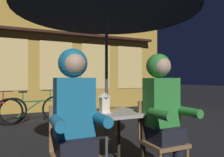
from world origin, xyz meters
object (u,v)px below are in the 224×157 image
cafe_table (106,120)px  book (111,109)px  chair_left (73,148)px  person_right_hooded (163,104)px  lantern (104,102)px  person_left_hooded (75,110)px  chair_right (159,136)px  bicycle_third (35,109)px

cafe_table → book: bearing=42.4°
chair_left → person_right_hooded: bearing=-3.4°
lantern → person_left_hooded: person_left_hooded is taller
person_left_hooded → person_right_hooded: (0.96, 0.00, 0.00)m
chair_right → lantern: bearing=152.8°
lantern → book: (0.15, 0.17, -0.11)m
chair_right → chair_left: bearing=180.0°
person_left_hooded → chair_right: bearing=3.4°
person_left_hooded → bicycle_third: (-0.11, 3.90, -0.50)m
chair_left → person_left_hooded: bearing=-90.0°
person_right_hooded → bicycle_third: size_ratio=0.83×
person_right_hooded → book: size_ratio=7.00×
book → chair_left: bearing=-165.3°
book → lantern: bearing=-155.1°
lantern → person_left_hooded: size_ratio=0.17×
person_right_hooded → bicycle_third: 4.07m
chair_left → bicycle_third: (-0.11, 3.84, -0.14)m
person_right_hooded → book: (-0.39, 0.51, -0.09)m
book → cafe_table: bearing=-161.2°
chair_left → bicycle_third: 3.84m
chair_left → person_right_hooded: (0.96, -0.06, 0.36)m
person_left_hooded → person_right_hooded: bearing=0.0°
chair_right → bicycle_third: size_ratio=0.52×
lantern → chair_left: size_ratio=0.27×
person_left_hooded → chair_left: bearing=90.0°
person_right_hooded → chair_right: bearing=90.0°
bicycle_third → person_left_hooded: bearing=-88.3°
chair_right → book: 0.65m
chair_left → chair_right: (0.96, 0.00, 0.00)m
chair_right → bicycle_third: 3.99m
chair_right → cafe_table: bearing=142.5°
person_left_hooded → bicycle_third: person_left_hooded is taller
cafe_table → book: book is taller
chair_right → book: size_ratio=4.35×
lantern → person_right_hooded: bearing=-31.8°
chair_right → person_right_hooded: bearing=-90.0°
person_left_hooded → bicycle_third: 3.93m
cafe_table → person_left_hooded: (-0.48, -0.43, 0.21)m
book → person_left_hooded: bearing=-161.9°
chair_left → chair_right: size_ratio=1.00×
lantern → book: bearing=48.6°
chair_right → person_right_hooded: size_ratio=0.62×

